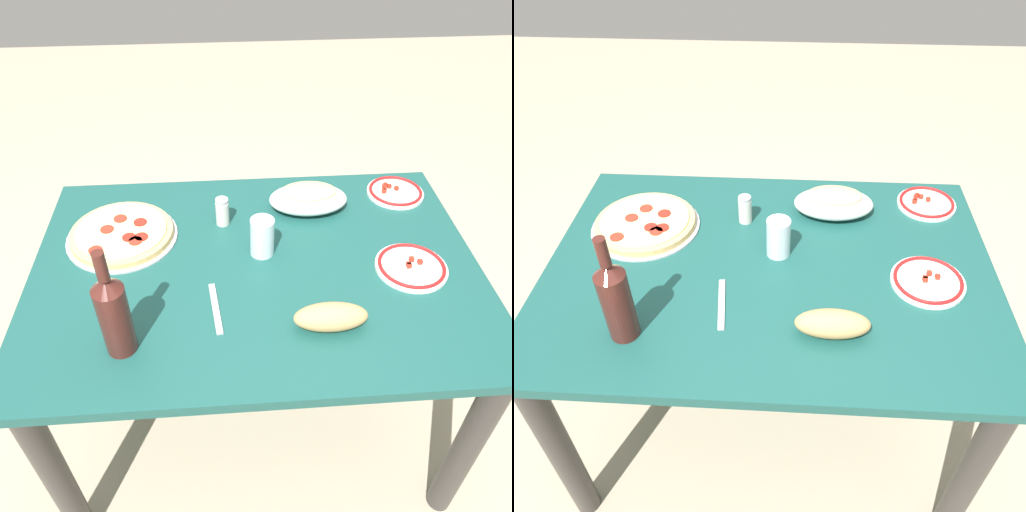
% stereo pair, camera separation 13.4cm
% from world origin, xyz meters
% --- Properties ---
extents(ground_plane, '(8.00, 8.00, 0.00)m').
position_xyz_m(ground_plane, '(0.00, 0.00, 0.00)').
color(ground_plane, tan).
rests_on(ground_plane, ground).
extents(dining_table, '(1.21, 0.86, 0.71)m').
position_xyz_m(dining_table, '(0.00, 0.00, 0.59)').
color(dining_table, '#194C47').
rests_on(dining_table, ground).
extents(pepperoni_pizza, '(0.32, 0.32, 0.03)m').
position_xyz_m(pepperoni_pizza, '(0.38, -0.14, 0.72)').
color(pepperoni_pizza, '#B7B7BC').
rests_on(pepperoni_pizza, dining_table).
extents(baked_pasta_dish, '(0.24, 0.15, 0.08)m').
position_xyz_m(baked_pasta_dish, '(-0.18, -0.25, 0.75)').
color(baked_pasta_dish, white).
rests_on(baked_pasta_dish, dining_table).
extents(wine_bottle, '(0.07, 0.07, 0.29)m').
position_xyz_m(wine_bottle, '(0.33, 0.26, 0.82)').
color(wine_bottle, '#471E19').
rests_on(wine_bottle, dining_table).
extents(water_glass, '(0.07, 0.07, 0.11)m').
position_xyz_m(water_glass, '(-0.02, -0.05, 0.76)').
color(water_glass, silver).
rests_on(water_glass, dining_table).
extents(side_plate_near, '(0.19, 0.19, 0.02)m').
position_xyz_m(side_plate_near, '(-0.41, 0.05, 0.71)').
color(side_plate_near, white).
rests_on(side_plate_near, dining_table).
extents(side_plate_far, '(0.18, 0.18, 0.02)m').
position_xyz_m(side_plate_far, '(-0.47, -0.31, 0.71)').
color(side_plate_far, white).
rests_on(side_plate_far, dining_table).
extents(bread_loaf, '(0.18, 0.07, 0.07)m').
position_xyz_m(bread_loaf, '(-0.16, 0.23, 0.74)').
color(bread_loaf, tan).
rests_on(bread_loaf, dining_table).
extents(spice_shaker, '(0.04, 0.04, 0.09)m').
position_xyz_m(spice_shaker, '(0.09, -0.19, 0.75)').
color(spice_shaker, silver).
rests_on(spice_shaker, dining_table).
extents(fork_left, '(0.03, 0.17, 0.00)m').
position_xyz_m(fork_left, '(0.11, 0.16, 0.71)').
color(fork_left, '#B7B7BC').
rests_on(fork_left, dining_table).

